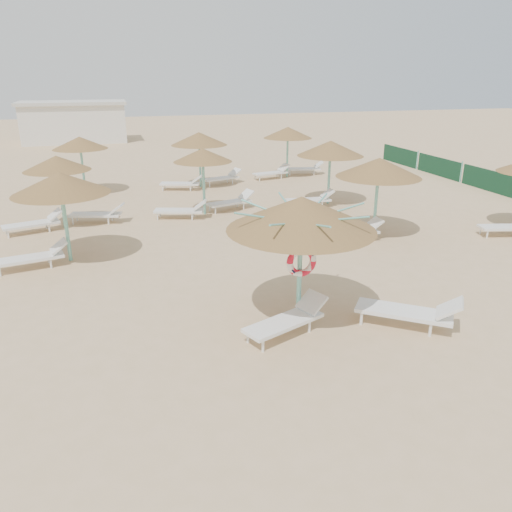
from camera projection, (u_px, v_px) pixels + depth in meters
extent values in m
plane|color=tan|center=(286.00, 320.00, 11.58)|extent=(120.00, 120.00, 0.00)
cylinder|color=#6EBFAE|center=(299.00, 271.00, 11.16)|extent=(0.11, 0.11, 2.45)
cone|color=olive|center=(301.00, 213.00, 10.70)|extent=(3.27, 3.27, 0.74)
cylinder|color=#6EBFAE|center=(301.00, 225.00, 10.79)|extent=(0.20, 0.20, 0.12)
cylinder|color=#6EBFAE|center=(333.00, 213.00, 10.91)|extent=(1.48, 0.04, 0.37)
cylinder|color=#6EBFAE|center=(315.00, 207.00, 11.33)|extent=(1.08, 1.08, 0.37)
cylinder|color=#6EBFAE|center=(289.00, 207.00, 11.39)|extent=(0.04, 1.48, 0.37)
cylinder|color=#6EBFAE|center=(270.00, 211.00, 11.05)|extent=(1.08, 1.08, 0.37)
cylinder|color=#6EBFAE|center=(268.00, 218.00, 10.51)|extent=(1.48, 0.04, 0.37)
cylinder|color=#6EBFAE|center=(286.00, 224.00, 10.09)|extent=(1.08, 1.08, 0.37)
cylinder|color=#6EBFAE|center=(315.00, 225.00, 10.04)|extent=(0.04, 1.48, 0.37)
cylinder|color=#6EBFAE|center=(334.00, 220.00, 10.37)|extent=(1.08, 1.08, 0.37)
torus|color=red|center=(301.00, 262.00, 10.98)|extent=(0.70, 0.15, 0.70)
cylinder|color=white|center=(263.00, 346.00, 10.20)|extent=(0.06, 0.06, 0.28)
cylinder|color=white|center=(248.00, 337.00, 10.56)|extent=(0.06, 0.06, 0.28)
cylinder|color=white|center=(309.00, 326.00, 10.99)|extent=(0.06, 0.06, 0.28)
cylinder|color=white|center=(294.00, 318.00, 11.35)|extent=(0.06, 0.06, 0.28)
cube|color=white|center=(284.00, 322.00, 10.78)|extent=(1.97, 1.29, 0.08)
cube|color=white|center=(312.00, 302.00, 11.20)|extent=(0.67, 0.73, 0.36)
cylinder|color=white|center=(361.00, 318.00, 11.31)|extent=(0.07, 0.07, 0.31)
cylinder|color=white|center=(366.00, 308.00, 11.79)|extent=(0.07, 0.07, 0.31)
cylinder|color=white|center=(430.00, 330.00, 10.80)|extent=(0.07, 0.07, 0.31)
cylinder|color=white|center=(432.00, 319.00, 11.29)|extent=(0.07, 0.07, 0.31)
cube|color=white|center=(404.00, 312.00, 11.18)|extent=(2.08, 1.82, 0.09)
cube|color=white|center=(450.00, 308.00, 10.77)|extent=(0.83, 0.85, 0.40)
cylinder|color=#6EBFAE|center=(66.00, 224.00, 14.87)|extent=(0.11, 0.11, 2.30)
cone|color=olive|center=(60.00, 183.00, 14.44)|extent=(2.80, 2.80, 0.63)
cylinder|color=#6EBFAE|center=(61.00, 191.00, 14.53)|extent=(0.20, 0.20, 0.12)
cylinder|color=white|center=(0.00, 272.00, 14.01)|extent=(0.06, 0.06, 0.28)
cylinder|color=white|center=(51.00, 264.00, 14.60)|extent=(0.06, 0.06, 0.28)
cylinder|color=white|center=(49.00, 258.00, 15.02)|extent=(0.06, 0.06, 0.28)
cube|color=white|center=(29.00, 258.00, 14.51)|extent=(1.99, 0.99, 0.08)
cube|color=white|center=(59.00, 246.00, 14.80)|extent=(0.60, 0.68, 0.36)
cylinder|color=#6EBFAE|center=(61.00, 197.00, 18.15)|extent=(0.11, 0.11, 2.30)
cone|color=olive|center=(57.00, 163.00, 17.73)|extent=(2.35, 2.35, 0.53)
cylinder|color=#6EBFAE|center=(57.00, 170.00, 17.81)|extent=(0.20, 0.20, 0.12)
cylinder|color=white|center=(8.00, 234.00, 17.25)|extent=(0.06, 0.06, 0.28)
cylinder|color=white|center=(6.00, 231.00, 17.64)|extent=(0.06, 0.06, 0.28)
cylinder|color=white|center=(49.00, 228.00, 17.93)|extent=(0.06, 0.06, 0.28)
cylinder|color=white|center=(46.00, 225.00, 18.33)|extent=(0.06, 0.06, 0.28)
cube|color=white|center=(31.00, 224.00, 17.79)|extent=(2.00, 1.12, 0.08)
cube|color=white|center=(55.00, 214.00, 18.13)|extent=(0.63, 0.71, 0.36)
cylinder|color=white|center=(73.00, 221.00, 18.83)|extent=(0.06, 0.06, 0.28)
cylinder|color=white|center=(77.00, 217.00, 19.29)|extent=(0.06, 0.06, 0.28)
cylinder|color=white|center=(108.00, 221.00, 18.83)|extent=(0.06, 0.06, 0.28)
cylinder|color=white|center=(112.00, 217.00, 19.30)|extent=(0.06, 0.06, 0.28)
cube|color=white|center=(95.00, 215.00, 19.00)|extent=(2.00, 1.12, 0.08)
cube|color=white|center=(117.00, 208.00, 18.92)|extent=(0.63, 0.71, 0.36)
cylinder|color=#6EBFAE|center=(83.00, 170.00, 23.29)|extent=(0.11, 0.11, 2.30)
cone|color=olive|center=(80.00, 143.00, 22.86)|extent=(2.48, 2.48, 0.56)
cylinder|color=#6EBFAE|center=(80.00, 148.00, 22.94)|extent=(0.20, 0.20, 0.12)
cylinder|color=white|center=(41.00, 196.00, 22.69)|extent=(0.06, 0.06, 0.28)
cylinder|color=white|center=(44.00, 193.00, 23.16)|extent=(0.06, 0.06, 0.28)
cylinder|color=white|center=(71.00, 195.00, 22.80)|extent=(0.06, 0.06, 0.28)
cylinder|color=white|center=(74.00, 193.00, 23.26)|extent=(0.06, 0.06, 0.28)
cube|color=white|center=(60.00, 190.00, 22.92)|extent=(1.99, 0.98, 0.08)
cube|color=white|center=(78.00, 185.00, 22.91)|extent=(0.59, 0.68, 0.36)
cylinder|color=#6EBFAE|center=(204.00, 186.00, 19.91)|extent=(0.11, 0.11, 2.30)
cone|color=olive|center=(203.00, 155.00, 19.49)|extent=(2.31, 2.31, 0.52)
cylinder|color=#6EBFAE|center=(203.00, 161.00, 19.57)|extent=(0.20, 0.20, 0.12)
cylinder|color=white|center=(158.00, 217.00, 19.38)|extent=(0.06, 0.06, 0.28)
cylinder|color=white|center=(160.00, 213.00, 19.85)|extent=(0.06, 0.06, 0.28)
cylinder|color=white|center=(192.00, 217.00, 19.37)|extent=(0.06, 0.06, 0.28)
cylinder|color=white|center=(194.00, 213.00, 19.84)|extent=(0.06, 0.06, 0.28)
cube|color=white|center=(179.00, 211.00, 19.55)|extent=(2.00, 1.15, 0.08)
cube|color=white|center=(200.00, 205.00, 19.46)|extent=(0.64, 0.72, 0.36)
cylinder|color=white|center=(215.00, 211.00, 20.21)|extent=(0.06, 0.06, 0.28)
cylinder|color=white|center=(210.00, 208.00, 20.61)|extent=(0.06, 0.06, 0.28)
cylinder|color=white|center=(244.00, 206.00, 20.91)|extent=(0.06, 0.06, 0.28)
cylinder|color=white|center=(237.00, 204.00, 21.30)|extent=(0.06, 0.06, 0.28)
cube|color=white|center=(229.00, 203.00, 20.76)|extent=(2.00, 1.15, 0.08)
cube|color=white|center=(246.00, 194.00, 21.12)|extent=(0.64, 0.72, 0.36)
cylinder|color=#6EBFAE|center=(200.00, 164.00, 24.69)|extent=(0.11, 0.11, 2.30)
cone|color=olive|center=(199.00, 139.00, 24.26)|extent=(2.74, 2.74, 0.62)
cylinder|color=#6EBFAE|center=(199.00, 144.00, 24.34)|extent=(0.20, 0.20, 0.12)
cylinder|color=white|center=(163.00, 188.00, 24.17)|extent=(0.06, 0.06, 0.28)
cylinder|color=white|center=(165.00, 186.00, 24.64)|extent=(0.06, 0.06, 0.28)
cylinder|color=white|center=(191.00, 188.00, 24.13)|extent=(0.06, 0.06, 0.28)
cylinder|color=white|center=(192.00, 186.00, 24.60)|extent=(0.06, 0.06, 0.28)
cube|color=white|center=(180.00, 184.00, 24.32)|extent=(2.00, 1.17, 0.08)
cube|color=white|center=(197.00, 179.00, 24.22)|extent=(0.65, 0.72, 0.36)
cylinder|color=white|center=(210.00, 185.00, 24.98)|extent=(0.06, 0.06, 0.28)
cylinder|color=white|center=(205.00, 183.00, 25.37)|extent=(0.06, 0.06, 0.28)
cylinder|color=white|center=(233.00, 181.00, 25.69)|extent=(0.06, 0.06, 0.28)
cylinder|color=white|center=(228.00, 180.00, 26.08)|extent=(0.06, 0.06, 0.28)
cube|color=white|center=(221.00, 178.00, 25.53)|extent=(2.00, 1.17, 0.08)
cube|color=white|center=(235.00, 172.00, 25.90)|extent=(0.65, 0.72, 0.36)
cylinder|color=#6EBFAE|center=(376.00, 203.00, 17.24)|extent=(0.11, 0.11, 2.30)
cone|color=olive|center=(379.00, 167.00, 16.81)|extent=(2.88, 2.88, 0.65)
cylinder|color=#6EBFAE|center=(378.00, 175.00, 16.90)|extent=(0.20, 0.20, 0.12)
cylinder|color=white|center=(331.00, 242.00, 16.52)|extent=(0.06, 0.06, 0.28)
cylinder|color=white|center=(326.00, 237.00, 16.97)|extent=(0.06, 0.06, 0.28)
cylinder|color=white|center=(368.00, 238.00, 16.85)|extent=(0.06, 0.06, 0.28)
cylinder|color=white|center=(362.00, 234.00, 17.30)|extent=(0.06, 0.06, 0.28)
cube|color=white|center=(351.00, 232.00, 16.88)|extent=(1.91, 0.66, 0.08)
cube|color=white|center=(374.00, 224.00, 17.00)|extent=(0.50, 0.61, 0.36)
cylinder|color=#6EBFAE|center=(329.00, 177.00, 21.55)|extent=(0.11, 0.11, 2.30)
cone|color=olive|center=(330.00, 148.00, 21.12)|extent=(2.83, 2.83, 0.64)
cylinder|color=#6EBFAE|center=(330.00, 154.00, 21.21)|extent=(0.20, 0.20, 0.12)
cylinder|color=white|center=(291.00, 206.00, 20.87)|extent=(0.06, 0.06, 0.28)
cylinder|color=white|center=(288.00, 204.00, 21.33)|extent=(0.06, 0.06, 0.28)
cylinder|color=white|center=(322.00, 205.00, 21.12)|extent=(0.06, 0.06, 0.28)
cylinder|color=white|center=(319.00, 202.00, 21.58)|extent=(0.06, 0.06, 0.28)
cube|color=white|center=(308.00, 200.00, 21.19)|extent=(1.95, 0.79, 0.08)
cube|color=white|center=(327.00, 194.00, 21.26)|extent=(0.54, 0.64, 0.36)
cylinder|color=#6EBFAE|center=(287.00, 156.00, 27.23)|extent=(0.11, 0.11, 2.30)
cone|color=olive|center=(288.00, 132.00, 26.80)|extent=(2.62, 2.62, 0.59)
cylinder|color=#6EBFAE|center=(288.00, 137.00, 26.88)|extent=(0.20, 0.20, 0.12)
cylinder|color=white|center=(260.00, 179.00, 26.36)|extent=(0.06, 0.06, 0.28)
cylinder|color=white|center=(255.00, 177.00, 26.77)|extent=(0.06, 0.06, 0.28)
cylinder|color=white|center=(281.00, 176.00, 26.97)|extent=(0.06, 0.06, 0.28)
cylinder|color=white|center=(277.00, 175.00, 27.38)|extent=(0.06, 0.06, 0.28)
cube|color=white|center=(270.00, 173.00, 26.86)|extent=(1.99, 1.02, 0.08)
cube|color=white|center=(284.00, 167.00, 27.17)|extent=(0.60, 0.69, 0.36)
cylinder|color=white|center=(290.00, 173.00, 27.85)|extent=(0.06, 0.06, 0.28)
cylinder|color=white|center=(289.00, 171.00, 28.32)|extent=(0.06, 0.06, 0.28)
cylinder|color=white|center=(314.00, 173.00, 27.94)|extent=(0.06, 0.06, 0.28)
cylinder|color=white|center=(312.00, 171.00, 28.40)|extent=(0.06, 0.06, 0.28)
cube|color=white|center=(304.00, 169.00, 28.07)|extent=(1.99, 1.02, 0.08)
cube|color=white|center=(319.00, 164.00, 28.04)|extent=(0.60, 0.69, 0.36)
cylinder|color=white|center=(487.00, 235.00, 17.24)|extent=(0.06, 0.06, 0.28)
cylinder|color=white|center=(481.00, 230.00, 17.71)|extent=(0.06, 0.06, 0.28)
cube|color=white|center=(507.00, 227.00, 17.44)|extent=(1.99, 1.06, 0.08)
cube|color=silver|center=(75.00, 123.00, 40.99)|extent=(8.00, 4.00, 3.00)
cube|color=beige|center=(72.00, 103.00, 40.43)|extent=(8.40, 4.40, 0.25)
cube|color=#16442F|center=(489.00, 181.00, 24.11)|extent=(0.08, 3.80, 1.00)
cube|color=#16442F|center=(439.00, 167.00, 27.71)|extent=(0.08, 3.80, 1.00)
cylinder|color=#6EBFAE|center=(461.00, 172.00, 25.99)|extent=(0.08, 0.08, 1.10)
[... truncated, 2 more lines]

